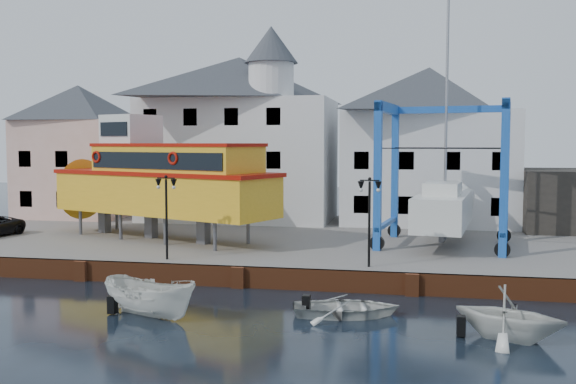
# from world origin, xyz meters

# --- Properties ---
(ground) EXTENTS (140.00, 140.00, 0.00)m
(ground) POSITION_xyz_m (0.00, 0.00, 0.00)
(ground) COLOR black
(ground) RESTS_ON ground
(hardstanding) EXTENTS (44.00, 22.00, 1.00)m
(hardstanding) POSITION_xyz_m (0.00, 11.00, 0.50)
(hardstanding) COLOR #625F5B
(hardstanding) RESTS_ON ground
(quay_wall) EXTENTS (44.00, 0.47, 1.00)m
(quay_wall) POSITION_xyz_m (-0.00, 0.10, 0.50)
(quay_wall) COLOR brown
(quay_wall) RESTS_ON ground
(building_pink) EXTENTS (8.00, 7.00, 10.30)m
(building_pink) POSITION_xyz_m (-18.00, 18.00, 6.15)
(building_pink) COLOR #DAA695
(building_pink) RESTS_ON hardstanding
(building_white_main) EXTENTS (14.00, 8.30, 14.00)m
(building_white_main) POSITION_xyz_m (-4.87, 18.39, 7.34)
(building_white_main) COLOR silver
(building_white_main) RESTS_ON hardstanding
(building_white_right) EXTENTS (12.00, 8.00, 11.20)m
(building_white_right) POSITION_xyz_m (9.00, 19.00, 6.60)
(building_white_right) COLOR silver
(building_white_right) RESTS_ON hardstanding
(lamp_post_left) EXTENTS (1.12, 0.32, 4.20)m
(lamp_post_left) POSITION_xyz_m (-4.00, 1.20, 4.17)
(lamp_post_left) COLOR black
(lamp_post_left) RESTS_ON hardstanding
(lamp_post_right) EXTENTS (1.12, 0.32, 4.20)m
(lamp_post_right) POSITION_xyz_m (6.00, 1.20, 4.17)
(lamp_post_right) COLOR black
(lamp_post_right) RESTS_ON hardstanding
(tour_boat) EXTENTS (17.45, 10.34, 7.49)m
(tour_boat) POSITION_xyz_m (-7.66, 7.86, 4.53)
(tour_boat) COLOR #59595E
(tour_boat) RESTS_ON hardstanding
(travel_lift) EXTENTS (7.93, 10.49, 15.44)m
(travel_lift) POSITION_xyz_m (9.80, 8.97, 3.57)
(travel_lift) COLOR #144DA6
(travel_lift) RESTS_ON hardstanding
(motorboat_a) EXTENTS (4.82, 3.21, 1.74)m
(motorboat_a) POSITION_xyz_m (-2.03, -5.48, 0.00)
(motorboat_a) COLOR silver
(motorboat_a) RESTS_ON ground
(motorboat_b) EXTENTS (4.67, 3.72, 0.87)m
(motorboat_b) POSITION_xyz_m (5.48, -3.89, 0.00)
(motorboat_b) COLOR silver
(motorboat_b) RESTS_ON ground
(motorboat_c) EXTENTS (4.74, 4.47, 1.98)m
(motorboat_c) POSITION_xyz_m (11.30, -5.86, 0.00)
(motorboat_c) COLOR silver
(motorboat_c) RESTS_ON ground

